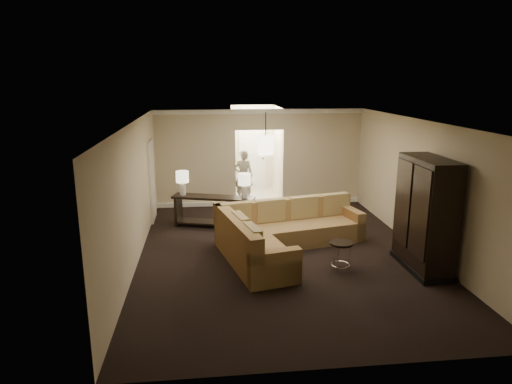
{
  "coord_description": "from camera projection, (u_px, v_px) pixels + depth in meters",
  "views": [
    {
      "loc": [
        -1.59,
        -9.02,
        3.65
      ],
      "look_at": [
        -0.42,
        1.2,
        1.07
      ],
      "focal_mm": 32.0,
      "sensor_mm": 36.0,
      "label": 1
    }
  ],
  "objects": [
    {
      "name": "foyer",
      "position": [
        254.0,
        154.0,
        14.59
      ],
      "size": [
        1.44,
        2.02,
        2.8
      ],
      "color": "beige",
      "rests_on": "ground"
    },
    {
      "name": "crown_molding",
      "position": [
        260.0,
        112.0,
        12.9
      ],
      "size": [
        6.0,
        0.1,
        0.12
      ],
      "primitive_type": "cube",
      "color": "white",
      "rests_on": "wall_back"
    },
    {
      "name": "coffee_table",
      "position": [
        260.0,
        231.0,
        10.63
      ],
      "size": [
        1.16,
        1.16,
        0.38
      ],
      "rotation": [
        0.0,
        0.0,
        0.34
      ],
      "color": "silver",
      "rests_on": "ground"
    },
    {
      "name": "armoire",
      "position": [
        425.0,
        217.0,
        8.75
      ],
      "size": [
        0.66,
        1.53,
        2.21
      ],
      "color": "black",
      "rests_on": "ground"
    },
    {
      "name": "side_door",
      "position": [
        152.0,
        181.0,
        11.87
      ],
      "size": [
        0.05,
        0.9,
        2.1
      ],
      "primitive_type": "cube",
      "color": "white",
      "rests_on": "ground"
    },
    {
      "name": "wall_back",
      "position": [
        260.0,
        158.0,
        13.27
      ],
      "size": [
        6.0,
        0.04,
        2.8
      ],
      "primitive_type": "cube",
      "color": "beige",
      "rests_on": "ground"
    },
    {
      "name": "baseboard",
      "position": [
        260.0,
        202.0,
        13.55
      ],
      "size": [
        6.0,
        0.1,
        0.12
      ],
      "primitive_type": "cube",
      "color": "white",
      "rests_on": "ground"
    },
    {
      "name": "wall_right",
      "position": [
        421.0,
        186.0,
        9.74
      ],
      "size": [
        0.04,
        8.0,
        2.8
      ],
      "primitive_type": "cube",
      "color": "beige",
      "rests_on": "ground"
    },
    {
      "name": "wall_left",
      "position": [
        135.0,
        194.0,
        9.08
      ],
      "size": [
        0.04,
        8.0,
        2.8
      ],
      "primitive_type": "cube",
      "color": "beige",
      "rests_on": "ground"
    },
    {
      "name": "ground",
      "position": [
        282.0,
        254.0,
        9.75
      ],
      "size": [
        8.0,
        8.0,
        0.0
      ],
      "primitive_type": "plane",
      "color": "black",
      "rests_on": "ground"
    },
    {
      "name": "pendant_light",
      "position": [
        266.0,
        145.0,
        11.88
      ],
      "size": [
        0.38,
        0.38,
        1.09
      ],
      "color": "black",
      "rests_on": "ceiling"
    },
    {
      "name": "ceiling",
      "position": [
        284.0,
        122.0,
        9.07
      ],
      "size": [
        6.0,
        8.0,
        0.02
      ],
      "primitive_type": "cube",
      "color": "white",
      "rests_on": "wall_back"
    },
    {
      "name": "drink_table",
      "position": [
        341.0,
        250.0,
        8.85
      ],
      "size": [
        0.45,
        0.45,
        0.57
      ],
      "rotation": [
        0.0,
        0.0,
        -0.05
      ],
      "color": "black",
      "rests_on": "ground"
    },
    {
      "name": "console_table",
      "position": [
        214.0,
        209.0,
        11.41
      ],
      "size": [
        2.1,
        1.05,
        0.79
      ],
      "rotation": [
        0.0,
        0.0,
        -0.3
      ],
      "color": "black",
      "rests_on": "ground"
    },
    {
      "name": "sectional_sofa",
      "position": [
        281.0,
        234.0,
        9.82
      ],
      "size": [
        3.45,
        3.19,
        0.99
      ],
      "rotation": [
        0.0,
        0.0,
        0.22
      ],
      "color": "brown",
      "rests_on": "ground"
    },
    {
      "name": "person",
      "position": [
        243.0,
        173.0,
        13.63
      ],
      "size": [
        0.65,
        0.44,
        1.77
      ],
      "primitive_type": "imported",
      "rotation": [
        0.0,
        0.0,
        3.12
      ],
      "color": "beige",
      "rests_on": "ground"
    },
    {
      "name": "table_lamp_left",
      "position": [
        182.0,
        179.0,
        11.38
      ],
      "size": [
        0.32,
        0.32,
        0.61
      ],
      "color": "silver",
      "rests_on": "console_table"
    },
    {
      "name": "wall_front",
      "position": [
        339.0,
        268.0,
        5.56
      ],
      "size": [
        6.0,
        0.04,
        2.8
      ],
      "primitive_type": "cube",
      "color": "beige",
      "rests_on": "ground"
    },
    {
      "name": "table_lamp_right",
      "position": [
        244.0,
        182.0,
        11.09
      ],
      "size": [
        0.32,
        0.32,
        0.61
      ],
      "color": "silver",
      "rests_on": "console_table"
    }
  ]
}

